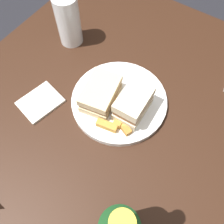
{
  "coord_description": "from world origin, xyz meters",
  "views": [
    {
      "loc": [
        0.2,
        0.16,
        1.32
      ],
      "look_at": [
        -0.05,
        -0.01,
        0.77
      ],
      "focal_mm": 38.37,
      "sensor_mm": 36.0,
      "label": 1
    }
  ],
  "objects_px": {
    "plate": "(119,101)",
    "napkin": "(40,102)",
    "sandwich_half_right": "(133,104)",
    "sandwich_half_left": "(101,94)",
    "pint_glass": "(69,23)"
  },
  "relations": [
    {
      "from": "plate",
      "to": "napkin",
      "type": "height_order",
      "value": "plate"
    },
    {
      "from": "plate",
      "to": "sandwich_half_right",
      "type": "relative_size",
      "value": 2.44
    },
    {
      "from": "plate",
      "to": "sandwich_half_right",
      "type": "height_order",
      "value": "sandwich_half_right"
    },
    {
      "from": "sandwich_half_right",
      "to": "pint_glass",
      "type": "distance_m",
      "value": 0.33
    },
    {
      "from": "plate",
      "to": "pint_glass",
      "type": "height_order",
      "value": "pint_glass"
    },
    {
      "from": "plate",
      "to": "sandwich_half_left",
      "type": "xyz_separation_m",
      "value": [
        0.03,
        -0.04,
        0.04
      ]
    },
    {
      "from": "sandwich_half_right",
      "to": "napkin",
      "type": "distance_m",
      "value": 0.26
    },
    {
      "from": "plate",
      "to": "napkin",
      "type": "distance_m",
      "value": 0.22
    },
    {
      "from": "plate",
      "to": "sandwich_half_left",
      "type": "relative_size",
      "value": 2.03
    },
    {
      "from": "sandwich_half_right",
      "to": "pint_glass",
      "type": "relative_size",
      "value": 0.69
    },
    {
      "from": "sandwich_half_left",
      "to": "pint_glass",
      "type": "xyz_separation_m",
      "value": [
        -0.14,
        -0.22,
        0.03
      ]
    },
    {
      "from": "plate",
      "to": "pint_glass",
      "type": "bearing_deg",
      "value": -113.95
    },
    {
      "from": "sandwich_half_left",
      "to": "pint_glass",
      "type": "bearing_deg",
      "value": -123.4
    },
    {
      "from": "sandwich_half_right",
      "to": "napkin",
      "type": "xyz_separation_m",
      "value": [
        0.11,
        -0.23,
        -0.05
      ]
    },
    {
      "from": "pint_glass",
      "to": "napkin",
      "type": "height_order",
      "value": "pint_glass"
    }
  ]
}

